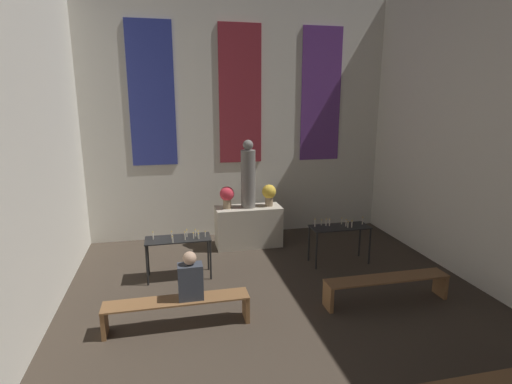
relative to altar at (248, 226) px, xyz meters
The scene contains 10 objects.
wall_back 2.60m from the altar, 90.00° to the left, with size 7.42×0.16×5.67m.
altar is the anchor object (origin of this frame).
statue 1.17m from the altar, 90.00° to the right, with size 0.32×0.32×1.52m.
flower_vase_left 0.90m from the altar, behind, with size 0.32×0.32×0.50m.
flower_vase_right 0.90m from the altar, ahead, with size 0.32×0.32×0.50m.
candle_rack_left 2.14m from the altar, 139.39° to the right, with size 1.20×0.50×0.95m.
candle_rack_right 2.14m from the altar, 40.46° to the right, with size 1.20×0.50×0.95m.
pew_back_left 3.54m from the altar, 118.76° to the right, with size 2.12×0.36×0.44m.
pew_back_right 3.54m from the altar, 61.24° to the right, with size 2.12×0.36×0.44m.
person_seated 3.46m from the altar, 115.76° to the right, with size 0.36×0.24×0.73m.
Camera 1 is at (-1.74, 0.97, 3.31)m, focal length 28.00 mm.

